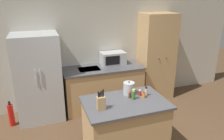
{
  "coord_description": "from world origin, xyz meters",
  "views": [
    {
      "loc": [
        -1.14,
        -2.26,
        2.41
      ],
      "look_at": [
        0.14,
        1.4,
        1.05
      ],
      "focal_mm": 35.0,
      "sensor_mm": 36.0,
      "label": 1
    }
  ],
  "objects_px": {
    "spice_bottle_amber_oil": "(144,95)",
    "fire_extinguisher": "(11,115)",
    "pantry_cabinet": "(156,57)",
    "knife_block": "(101,103)",
    "refrigerator": "(38,78)",
    "kettle": "(129,88)",
    "spice_bottle_green_herb": "(146,92)",
    "microwave": "(113,58)",
    "spice_bottle_tall_dark": "(130,95)",
    "spice_bottle_short_red": "(140,93)",
    "spice_bottle_pale_salt": "(134,95)"
  },
  "relations": [
    {
      "from": "spice_bottle_amber_oil",
      "to": "fire_extinguisher",
      "type": "height_order",
      "value": "spice_bottle_amber_oil"
    },
    {
      "from": "pantry_cabinet",
      "to": "knife_block",
      "type": "bearing_deg",
      "value": -137.18
    },
    {
      "from": "refrigerator",
      "to": "kettle",
      "type": "distance_m",
      "value": 1.89
    },
    {
      "from": "refrigerator",
      "to": "pantry_cabinet",
      "type": "xyz_separation_m",
      "value": [
        2.66,
        0.09,
        0.14
      ]
    },
    {
      "from": "spice_bottle_amber_oil",
      "to": "spice_bottle_green_herb",
      "type": "height_order",
      "value": "spice_bottle_green_herb"
    },
    {
      "from": "refrigerator",
      "to": "knife_block",
      "type": "bearing_deg",
      "value": -64.38
    },
    {
      "from": "knife_block",
      "to": "pantry_cabinet",
      "type": "bearing_deg",
      "value": 42.82
    },
    {
      "from": "knife_block",
      "to": "spice_bottle_amber_oil",
      "type": "distance_m",
      "value": 0.74
    },
    {
      "from": "microwave",
      "to": "spice_bottle_tall_dark",
      "type": "bearing_deg",
      "value": -100.33
    },
    {
      "from": "spice_bottle_green_herb",
      "to": "microwave",
      "type": "bearing_deg",
      "value": 89.11
    },
    {
      "from": "spice_bottle_amber_oil",
      "to": "spice_bottle_green_herb",
      "type": "distance_m",
      "value": 0.09
    },
    {
      "from": "microwave",
      "to": "spice_bottle_green_herb",
      "type": "relative_size",
      "value": 3.5
    },
    {
      "from": "microwave",
      "to": "kettle",
      "type": "height_order",
      "value": "microwave"
    },
    {
      "from": "microwave",
      "to": "spice_bottle_short_red",
      "type": "bearing_deg",
      "value": -93.95
    },
    {
      "from": "knife_block",
      "to": "spice_bottle_pale_salt",
      "type": "xyz_separation_m",
      "value": [
        0.55,
        0.14,
        -0.03
      ]
    },
    {
      "from": "spice_bottle_amber_oil",
      "to": "pantry_cabinet",
      "type": "bearing_deg",
      "value": 54.41
    },
    {
      "from": "spice_bottle_amber_oil",
      "to": "microwave",
      "type": "bearing_deg",
      "value": 86.96
    },
    {
      "from": "refrigerator",
      "to": "kettle",
      "type": "relative_size",
      "value": 7.72
    },
    {
      "from": "spice_bottle_green_herb",
      "to": "knife_block",
      "type": "bearing_deg",
      "value": -167.08
    },
    {
      "from": "knife_block",
      "to": "refrigerator",
      "type": "bearing_deg",
      "value": 115.62
    },
    {
      "from": "knife_block",
      "to": "spice_bottle_short_red",
      "type": "distance_m",
      "value": 0.74
    },
    {
      "from": "microwave",
      "to": "knife_block",
      "type": "bearing_deg",
      "value": -114.18
    },
    {
      "from": "spice_bottle_pale_salt",
      "to": "kettle",
      "type": "xyz_separation_m",
      "value": [
        0.0,
        0.19,
        0.02
      ]
    },
    {
      "from": "pantry_cabinet",
      "to": "spice_bottle_short_red",
      "type": "distance_m",
      "value": 1.9
    },
    {
      "from": "pantry_cabinet",
      "to": "knife_block",
      "type": "xyz_separation_m",
      "value": [
        -1.87,
        -1.73,
        -0.01
      ]
    },
    {
      "from": "spice_bottle_amber_oil",
      "to": "fire_extinguisher",
      "type": "xyz_separation_m",
      "value": [
        -2.08,
        1.37,
        -0.71
      ]
    },
    {
      "from": "microwave",
      "to": "spice_bottle_pale_salt",
      "type": "distance_m",
      "value": 1.69
    },
    {
      "from": "spice_bottle_green_herb",
      "to": "kettle",
      "type": "height_order",
      "value": "kettle"
    },
    {
      "from": "knife_block",
      "to": "fire_extinguisher",
      "type": "relative_size",
      "value": 0.59
    },
    {
      "from": "microwave",
      "to": "spice_bottle_amber_oil",
      "type": "xyz_separation_m",
      "value": [
        -0.09,
        -1.68,
        -0.12
      ]
    },
    {
      "from": "knife_block",
      "to": "fire_extinguisher",
      "type": "distance_m",
      "value": 2.17
    },
    {
      "from": "fire_extinguisher",
      "to": "refrigerator",
      "type": "bearing_deg",
      "value": 13.68
    },
    {
      "from": "spice_bottle_short_red",
      "to": "knife_block",
      "type": "bearing_deg",
      "value": -161.86
    },
    {
      "from": "microwave",
      "to": "spice_bottle_amber_oil",
      "type": "bearing_deg",
      "value": -93.04
    },
    {
      "from": "refrigerator",
      "to": "spice_bottle_green_herb",
      "type": "bearing_deg",
      "value": -42.9
    },
    {
      "from": "microwave",
      "to": "kettle",
      "type": "xyz_separation_m",
      "value": [
        -0.26,
        -1.48,
        -0.07
      ]
    },
    {
      "from": "spice_bottle_pale_salt",
      "to": "knife_block",
      "type": "bearing_deg",
      "value": -166.22
    },
    {
      "from": "microwave",
      "to": "spice_bottle_tall_dark",
      "type": "xyz_separation_m",
      "value": [
        -0.29,
        -1.61,
        -0.12
      ]
    },
    {
      "from": "spice_bottle_short_red",
      "to": "kettle",
      "type": "relative_size",
      "value": 0.41
    },
    {
      "from": "spice_bottle_tall_dark",
      "to": "spice_bottle_short_red",
      "type": "distance_m",
      "value": 0.19
    },
    {
      "from": "spice_bottle_tall_dark",
      "to": "knife_block",
      "type": "bearing_deg",
      "value": -158.94
    },
    {
      "from": "spice_bottle_pale_salt",
      "to": "fire_extinguisher",
      "type": "height_order",
      "value": "spice_bottle_pale_salt"
    },
    {
      "from": "spice_bottle_pale_salt",
      "to": "refrigerator",
      "type": "bearing_deg",
      "value": 131.63
    },
    {
      "from": "microwave",
      "to": "knife_block",
      "type": "distance_m",
      "value": 1.98
    },
    {
      "from": "pantry_cabinet",
      "to": "spice_bottle_short_red",
      "type": "height_order",
      "value": "pantry_cabinet"
    },
    {
      "from": "spice_bottle_green_herb",
      "to": "spice_bottle_short_red",
      "type": "bearing_deg",
      "value": 149.19
    },
    {
      "from": "knife_block",
      "to": "spice_bottle_short_red",
      "type": "xyz_separation_m",
      "value": [
        0.7,
        0.23,
        -0.06
      ]
    },
    {
      "from": "microwave",
      "to": "spice_bottle_pale_salt",
      "type": "height_order",
      "value": "microwave"
    },
    {
      "from": "pantry_cabinet",
      "to": "microwave",
      "type": "xyz_separation_m",
      "value": [
        -1.06,
        0.07,
        0.05
      ]
    },
    {
      "from": "knife_block",
      "to": "kettle",
      "type": "relative_size",
      "value": 1.35
    }
  ]
}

